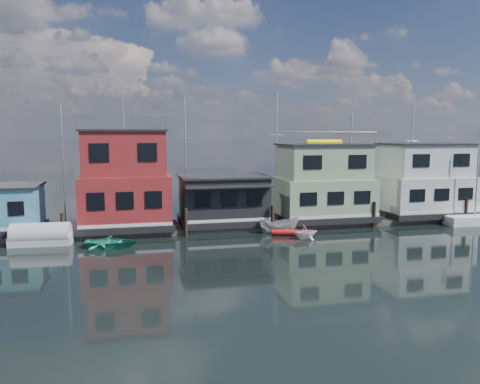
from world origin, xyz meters
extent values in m
plane|color=black|center=(0.00, 0.00, 0.00)|extent=(160.00, 160.00, 0.00)
cube|color=#595147|center=(0.00, 12.00, 0.20)|extent=(48.00, 5.00, 0.40)
cube|color=black|center=(-8.50, 12.00, 0.65)|extent=(7.40, 5.90, 0.50)
cube|color=maroon|center=(-8.50, 12.00, 2.77)|extent=(7.00, 5.50, 3.74)
cube|color=maroon|center=(-8.50, 12.00, 6.37)|extent=(6.30, 4.95, 3.46)
cube|color=black|center=(-8.50, 12.00, 8.18)|extent=(6.65, 5.23, 0.16)
cylinder|color=silver|center=(-8.50, 12.00, 10.26)|extent=(0.08, 0.08, 4.00)
cube|color=black|center=(-0.50, 12.00, 0.65)|extent=(7.40, 5.40, 0.50)
cube|color=black|center=(-0.50, 12.00, 2.60)|extent=(7.00, 5.00, 3.40)
cube|color=black|center=(-0.50, 12.00, 4.38)|extent=(7.30, 5.30, 0.16)
cube|color=black|center=(-0.50, 9.20, 3.79)|extent=(7.00, 1.20, 0.12)
cube|color=black|center=(8.50, 12.00, 0.65)|extent=(8.40, 5.90, 0.50)
cube|color=#93AF82|center=(8.50, 12.00, 2.46)|extent=(8.00, 5.50, 3.12)
cube|color=#93AF82|center=(8.50, 12.00, 5.46)|extent=(7.20, 4.95, 2.88)
cube|color=black|center=(8.50, 12.00, 6.98)|extent=(7.60, 5.23, 0.16)
cylinder|color=#FFEB05|center=(8.50, 12.00, 7.15)|extent=(3.20, 0.56, 0.56)
cube|color=black|center=(18.50, 12.00, 0.65)|extent=(8.40, 5.90, 0.50)
cube|color=silver|center=(18.50, 12.00, 2.46)|extent=(8.00, 5.50, 3.12)
cube|color=silver|center=(18.50, 12.00, 5.46)|extent=(7.20, 4.95, 2.88)
cube|color=black|center=(18.50, 12.00, 6.98)|extent=(7.60, 5.23, 0.16)
cylinder|color=#2D2116|center=(-13.00, 9.20, 1.10)|extent=(0.28, 0.28, 2.20)
cylinder|color=#2D2116|center=(-4.00, 9.20, 1.10)|extent=(0.28, 0.28, 2.20)
cylinder|color=#2D2116|center=(3.00, 9.20, 1.10)|extent=(0.28, 0.28, 2.20)
cylinder|color=#2D2116|center=(12.00, 9.20, 1.10)|extent=(0.28, 0.28, 2.20)
cylinder|color=#2D2116|center=(21.00, 9.20, 1.10)|extent=(0.28, 0.28, 2.20)
cylinder|color=silver|center=(-14.00, 18.00, 5.25)|extent=(0.16, 0.16, 10.50)
cylinder|color=silver|center=(-14.00, 18.00, 6.83)|extent=(1.40, 0.06, 0.06)
cylinder|color=silver|center=(-3.00, 18.00, 5.75)|extent=(0.16, 0.16, 11.50)
cylinder|color=silver|center=(-3.00, 18.00, 7.48)|extent=(1.40, 0.06, 0.06)
cylinder|color=silver|center=(6.00, 18.00, 6.00)|extent=(0.16, 0.16, 12.00)
cylinder|color=silver|center=(6.00, 18.00, 7.80)|extent=(1.40, 0.06, 0.06)
cylinder|color=silver|center=(14.00, 18.00, 5.00)|extent=(0.16, 0.16, 10.00)
cylinder|color=silver|center=(14.00, 18.00, 6.50)|extent=(1.40, 0.06, 0.06)
cylinder|color=silver|center=(21.00, 18.00, 5.50)|extent=(0.16, 0.16, 11.00)
cylinder|color=silver|center=(21.00, 18.00, 7.15)|extent=(1.40, 0.06, 0.06)
imported|color=silver|center=(4.77, 6.38, 0.55)|extent=(2.36, 2.12, 1.10)
cube|color=silver|center=(-14.44, 8.79, 0.35)|extent=(4.32, 1.89, 0.70)
cylinder|color=silver|center=(-14.44, 8.79, 0.75)|extent=(4.12, 1.98, 1.71)
cylinder|color=red|center=(4.22, 7.58, 0.24)|extent=(3.33, 1.42, 0.49)
cube|color=white|center=(21.17, 8.28, 0.40)|extent=(5.21, 1.97, 0.80)
cylinder|color=silver|center=(21.17, 8.28, 4.45)|extent=(0.12, 0.12, 7.29)
cube|color=silver|center=(21.17, 8.28, 2.17)|extent=(0.13, 1.60, 0.05)
imported|color=#268C72|center=(-9.53, 6.81, 0.37)|extent=(3.96, 3.09, 0.75)
imported|color=silver|center=(3.50, 8.92, 0.62)|extent=(3.38, 1.70, 1.25)
camera|label=1|loc=(-7.77, -26.43, 7.97)|focal=35.00mm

